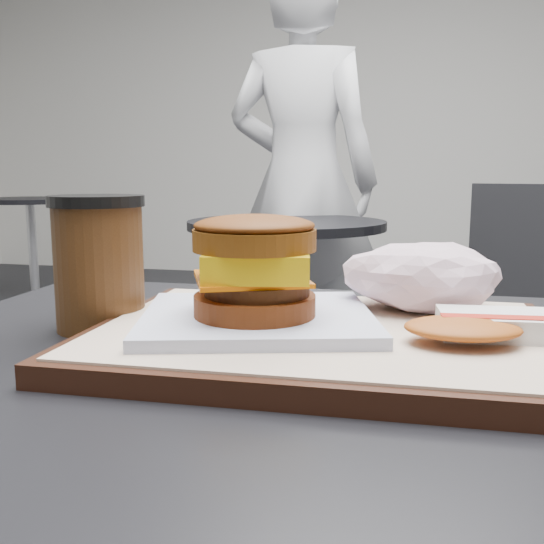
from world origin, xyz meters
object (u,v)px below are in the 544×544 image
at_px(coffee_cup, 99,261).
at_px(neighbor_table, 286,276).
at_px(patron, 302,182).
at_px(hash_brown, 483,326).
at_px(neighbor_chair, 489,292).
at_px(crumpled_wrapper, 421,276).
at_px(serving_tray, 323,338).
at_px(breakfast_sandwich, 256,279).

distance_m(coffee_cup, neighbor_table, 1.62).
height_order(coffee_cup, neighbor_table, coffee_cup).
xyz_separation_m(coffee_cup, patron, (-0.14, 2.01, 0.05)).
bearing_deg(hash_brown, neighbor_table, 105.84).
bearing_deg(hash_brown, neighbor_chair, 82.00).
bearing_deg(coffee_cup, crumpled_wrapper, 10.97).
relative_size(coffee_cup, patron, 0.07).
relative_size(serving_tray, neighbor_table, 0.51).
distance_m(serving_tray, patron, 2.07).
bearing_deg(hash_brown, serving_tray, 173.23).
height_order(breakfast_sandwich, coffee_cup, coffee_cup).
height_order(crumpled_wrapper, coffee_cup, coffee_cup).
bearing_deg(neighbor_table, serving_tray, -78.18).
bearing_deg(coffee_cup, neighbor_table, 94.48).
bearing_deg(neighbor_table, hash_brown, -74.16).
xyz_separation_m(breakfast_sandwich, coffee_cup, (-0.16, 0.04, 0.00)).
distance_m(breakfast_sandwich, hash_brown, 0.18).
height_order(hash_brown, neighbor_table, hash_brown).
distance_m(breakfast_sandwich, neighbor_table, 1.67).
xyz_separation_m(serving_tray, breakfast_sandwich, (-0.05, -0.01, 0.05)).
xyz_separation_m(breakfast_sandwich, neighbor_table, (-0.28, 1.62, -0.28)).
height_order(neighbor_table, patron, patron).
height_order(breakfast_sandwich, neighbor_table, breakfast_sandwich).
height_order(neighbor_chair, patron, patron).
bearing_deg(hash_brown, coffee_cup, 173.22).
distance_m(breakfast_sandwich, patron, 2.07).
relative_size(crumpled_wrapper, coffee_cup, 1.13).
relative_size(hash_brown, patron, 0.07).
bearing_deg(serving_tray, breakfast_sandwich, -169.12).
relative_size(breakfast_sandwich, neighbor_table, 0.30).
distance_m(hash_brown, neighbor_chair, 1.74).
relative_size(neighbor_table, patron, 0.43).
relative_size(serving_tray, patron, 0.22).
relative_size(breakfast_sandwich, hash_brown, 1.83).
distance_m(neighbor_chair, patron, 0.88).
bearing_deg(breakfast_sandwich, coffee_cup, 167.31).
distance_m(hash_brown, patron, 2.11).
distance_m(breakfast_sandwich, crumpled_wrapper, 0.16).
bearing_deg(crumpled_wrapper, neighbor_chair, 79.99).
height_order(hash_brown, neighbor_chair, neighbor_chair).
xyz_separation_m(hash_brown, neighbor_chair, (0.24, 1.69, -0.29)).
bearing_deg(breakfast_sandwich, neighbor_chair, 76.15).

